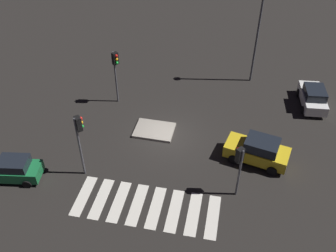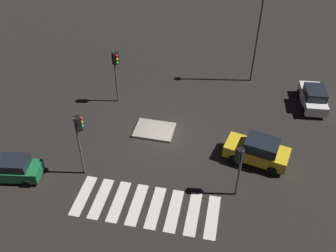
# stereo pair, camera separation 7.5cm
# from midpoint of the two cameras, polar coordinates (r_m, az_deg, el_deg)

# --- Properties ---
(ground_plane) EXTENTS (80.00, 80.00, 0.00)m
(ground_plane) POSITION_cam_midpoint_polar(r_m,az_deg,el_deg) (28.01, 0.08, -1.58)
(ground_plane) COLOR black
(traffic_island) EXTENTS (2.92, 2.21, 0.18)m
(traffic_island) POSITION_cam_midpoint_polar(r_m,az_deg,el_deg) (28.43, -1.98, -0.62)
(traffic_island) COLOR gray
(traffic_island) RESTS_ON ground
(car_white) EXTENTS (2.15, 4.07, 1.72)m
(car_white) POSITION_cam_midpoint_polar(r_m,az_deg,el_deg) (32.63, 20.97, 4.05)
(car_white) COLOR silver
(car_white) RESTS_ON ground
(car_green) EXTENTS (3.82, 2.15, 1.60)m
(car_green) POSITION_cam_midpoint_polar(r_m,az_deg,el_deg) (26.46, -22.14, -5.96)
(car_green) COLOR #196B38
(car_green) RESTS_ON ground
(car_yellow) EXTENTS (4.51, 2.70, 1.86)m
(car_yellow) POSITION_cam_midpoint_polar(r_m,az_deg,el_deg) (26.26, 13.37, -3.62)
(car_yellow) COLOR gold
(car_yellow) RESTS_ON ground
(traffic_light_west) EXTENTS (0.53, 0.54, 4.55)m
(traffic_light_west) POSITION_cam_midpoint_polar(r_m,az_deg,el_deg) (29.79, -7.75, 8.99)
(traffic_light_west) COLOR #47474C
(traffic_light_west) RESTS_ON ground
(traffic_light_south) EXTENTS (0.54, 0.54, 4.62)m
(traffic_light_south) POSITION_cam_midpoint_polar(r_m,az_deg,el_deg) (23.62, -13.07, -0.87)
(traffic_light_south) COLOR #47474C
(traffic_light_south) RESTS_ON ground
(traffic_light_east) EXTENTS (0.53, 0.54, 3.71)m
(traffic_light_east) POSITION_cam_midpoint_polar(r_m,az_deg,el_deg) (22.55, 10.67, -5.13)
(traffic_light_east) COLOR #47474C
(traffic_light_east) RESTS_ON ground
(street_lamp) EXTENTS (0.56, 0.56, 8.74)m
(street_lamp) POSITION_cam_midpoint_polar(r_m,az_deg,el_deg) (32.17, 13.76, 15.45)
(street_lamp) COLOR #47474C
(street_lamp) RESTS_ON ground
(crosswalk_near) EXTENTS (8.75, 3.20, 0.02)m
(crosswalk_near) POSITION_cam_midpoint_polar(r_m,az_deg,el_deg) (23.59, -3.21, -11.86)
(crosswalk_near) COLOR silver
(crosswalk_near) RESTS_ON ground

